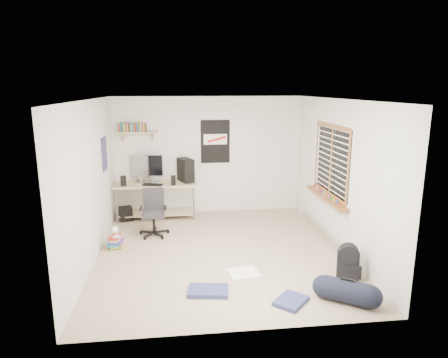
{
  "coord_description": "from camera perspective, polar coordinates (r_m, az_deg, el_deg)",
  "views": [
    {
      "loc": [
        -0.67,
        -6.19,
        2.69
      ],
      "look_at": [
        0.11,
        0.31,
        1.17
      ],
      "focal_mm": 32.0,
      "sensor_mm": 36.0,
      "label": 1
    }
  ],
  "objects": [
    {
      "name": "jeans_a",
      "position": [
        5.54,
        -2.25,
        -15.67
      ],
      "size": [
        0.57,
        0.41,
        0.06
      ],
      "primitive_type": "cube",
      "rotation": [
        0.0,
        0.0,
        -0.14
      ],
      "color": "navy",
      "rests_on": "floor"
    },
    {
      "name": "back_wall",
      "position": [
        8.59,
        -2.25,
        3.39
      ],
      "size": [
        4.0,
        0.01,
        2.5
      ],
      "primitive_type": "cube",
      "color": "silver",
      "rests_on": "ground"
    },
    {
      "name": "keyboard",
      "position": [
        8.16,
        -10.17,
        -0.78
      ],
      "size": [
        0.42,
        0.23,
        0.02
      ],
      "primitive_type": "cube",
      "rotation": [
        0.0,
        0.0,
        -0.26
      ],
      "color": "black",
      "rests_on": "desk"
    },
    {
      "name": "duffel_bag",
      "position": [
        5.5,
        17.09,
        -15.18
      ],
      "size": [
        0.42,
        0.42,
        0.59
      ],
      "primitive_type": "cylinder",
      "rotation": [
        0.0,
        0.0,
        -0.6
      ],
      "color": "black",
      "rests_on": "floor"
    },
    {
      "name": "speaker_right",
      "position": [
        8.09,
        -7.24,
        -0.18
      ],
      "size": [
        0.1,
        0.1,
        0.19
      ],
      "primitive_type": "cube",
      "rotation": [
        0.0,
        0.0,
        0.01
      ],
      "color": "black",
      "rests_on": "desk"
    },
    {
      "name": "poster_left_wall",
      "position": [
        7.6,
        -16.73,
        3.49
      ],
      "size": [
        0.02,
        0.42,
        0.6
      ],
      "primitive_type": "cube",
      "color": "navy",
      "rests_on": "left_wall"
    },
    {
      "name": "wall_shelf",
      "position": [
        8.42,
        -12.17,
        6.55
      ],
      "size": [
        0.8,
        0.22,
        0.24
      ],
      "primitive_type": "cube",
      "color": "tan",
      "rests_on": "back_wall"
    },
    {
      "name": "office_chair",
      "position": [
        7.43,
        -10.07,
        -4.38
      ],
      "size": [
        0.57,
        0.57,
        0.87
      ],
      "primitive_type": "cube",
      "rotation": [
        0.0,
        0.0,
        -0.01
      ],
      "color": "#262629",
      "rests_on": "floor"
    },
    {
      "name": "right_wall",
      "position": [
        6.89,
        16.17,
        0.47
      ],
      "size": [
        0.01,
        4.5,
        2.5
      ],
      "primitive_type": "cube",
      "color": "silver",
      "rests_on": "ground"
    },
    {
      "name": "tshirt",
      "position": [
        6.02,
        2.79,
        -13.29
      ],
      "size": [
        0.49,
        0.44,
        0.04
      ],
      "primitive_type": "cube",
      "rotation": [
        0.0,
        0.0,
        0.18
      ],
      "color": "white",
      "rests_on": "floor"
    },
    {
      "name": "subwoofer",
      "position": [
        8.49,
        -13.85,
        -4.84
      ],
      "size": [
        0.31,
        0.31,
        0.28
      ],
      "primitive_type": "cube",
      "rotation": [
        0.0,
        0.0,
        0.26
      ],
      "color": "black",
      "rests_on": "floor"
    },
    {
      "name": "backpack",
      "position": [
        6.1,
        17.26,
        -11.66
      ],
      "size": [
        0.37,
        0.33,
        0.4
      ],
      "primitive_type": "cube",
      "rotation": [
        0.0,
        0.0,
        -0.36
      ],
      "color": "black",
      "rests_on": "floor"
    },
    {
      "name": "desk",
      "position": [
        8.52,
        -9.66,
        -2.99
      ],
      "size": [
        1.75,
        0.95,
        0.76
      ],
      "primitive_type": "cube",
      "rotation": [
        0.0,
        0.0,
        0.14
      ],
      "color": "#C1B686",
      "rests_on": "floor"
    },
    {
      "name": "desk_lamp",
      "position": [
        6.99,
        -15.19,
        -6.74
      ],
      "size": [
        0.15,
        0.22,
        0.21
      ],
      "primitive_type": "cube",
      "rotation": [
        0.0,
        0.0,
        0.11
      ],
      "color": "silver",
      "rests_on": "book_stack"
    },
    {
      "name": "monitor_right",
      "position": [
        8.38,
        -10.15,
        1.23
      ],
      "size": [
        0.45,
        0.14,
        0.49
      ],
      "primitive_type": "cube",
      "rotation": [
        0.0,
        0.0,
        -0.07
      ],
      "color": "#9F9FA4",
      "rests_on": "desk"
    },
    {
      "name": "jeans_b",
      "position": [
        5.38,
        9.53,
        -16.82
      ],
      "size": [
        0.53,
        0.53,
        0.05
      ],
      "primitive_type": "cube",
      "rotation": [
        0.0,
        0.0,
        0.82
      ],
      "color": "navy",
      "rests_on": "floor"
    },
    {
      "name": "monitor_left",
      "position": [
        8.4,
        -11.81,
        1.07
      ],
      "size": [
        0.4,
        0.33,
        0.46
      ],
      "primitive_type": "cube",
      "rotation": [
        0.0,
        0.0,
        -0.64
      ],
      "color": "#A1A2A6",
      "rests_on": "desk"
    },
    {
      "name": "floor",
      "position": [
        6.79,
        -0.61,
        -10.36
      ],
      "size": [
        4.0,
        4.5,
        0.01
      ],
      "primitive_type": "cube",
      "color": "gray",
      "rests_on": "ground"
    },
    {
      "name": "book_stack",
      "position": [
        7.09,
        -15.22,
        -8.44
      ],
      "size": [
        0.57,
        0.51,
        0.33
      ],
      "primitive_type": "cube",
      "rotation": [
        0.0,
        0.0,
        0.25
      ],
      "color": "brown",
      "rests_on": "floor"
    },
    {
      "name": "ceiling",
      "position": [
        6.23,
        -0.67,
        11.34
      ],
      "size": [
        4.0,
        4.5,
        0.01
      ],
      "primitive_type": "cube",
      "color": "white",
      "rests_on": "ground"
    },
    {
      "name": "poster_back_wall",
      "position": [
        8.54,
        -1.25,
        5.37
      ],
      "size": [
        0.62,
        0.03,
        0.92
      ],
      "primitive_type": "cube",
      "color": "black",
      "rests_on": "back_wall"
    },
    {
      "name": "pc_tower",
      "position": [
        8.37,
        -5.5,
        1.31
      ],
      "size": [
        0.36,
        0.5,
        0.48
      ],
      "primitive_type": "cube",
      "rotation": [
        0.0,
        0.0,
        0.37
      ],
      "color": "black",
      "rests_on": "desk"
    },
    {
      "name": "speaker_left",
      "position": [
        8.21,
        -14.2,
        -0.25
      ],
      "size": [
        0.13,
        0.13,
        0.2
      ],
      "primitive_type": "cube",
      "rotation": [
        0.0,
        0.0,
        0.33
      ],
      "color": "black",
      "rests_on": "desk"
    },
    {
      "name": "baseboard_heater",
      "position": [
        7.47,
        14.36,
        -7.76
      ],
      "size": [
        0.08,
        2.5,
        0.18
      ],
      "primitive_type": "cube",
      "color": "#B7B2A8",
      "rests_on": "floor"
    },
    {
      "name": "left_wall",
      "position": [
        6.5,
        -18.51,
        -0.45
      ],
      "size": [
        0.01,
        4.5,
        2.5
      ],
      "primitive_type": "cube",
      "color": "silver",
      "rests_on": "ground"
    },
    {
      "name": "window",
      "position": [
        7.11,
        14.94,
        2.55
      ],
      "size": [
        0.1,
        1.5,
        1.26
      ],
      "primitive_type": "cube",
      "color": "brown",
      "rests_on": "right_wall"
    }
  ]
}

